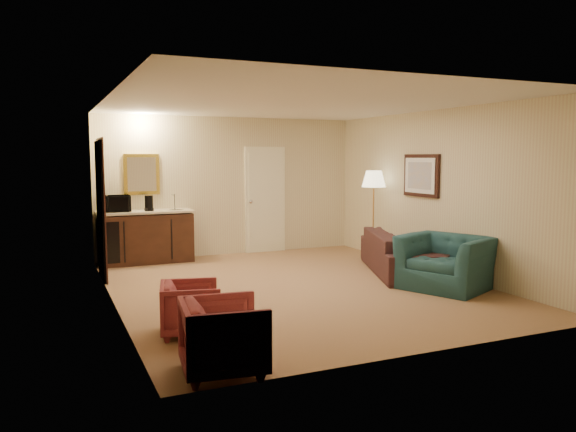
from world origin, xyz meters
name	(u,v)px	position (x,y,z in m)	size (l,w,h in m)	color
ground	(295,286)	(0.00, 0.00, 0.00)	(6.00, 6.00, 0.00)	#97714D
room_walls	(269,166)	(-0.10, 0.77, 1.72)	(5.02, 6.01, 2.61)	beige
wetbar_cabinet	(146,237)	(-1.65, 2.72, 0.46)	(1.64, 0.58, 0.92)	#3B1F13
sofa	(400,246)	(1.95, 0.22, 0.44)	(2.23, 0.65, 0.87)	black
teal_armchair	(446,253)	(1.90, -0.97, 0.50)	(1.15, 0.75, 1.01)	#1C3E47
rose_chair_near	(191,305)	(-1.90, -1.54, 0.31)	(0.60, 0.56, 0.62)	#963931
rose_chair_far	(224,333)	(-1.90, -2.72, 0.36)	(0.69, 0.65, 0.71)	#963931
coffee_table	(425,270)	(1.75, -0.70, 0.22)	(0.77, 0.52, 0.44)	black
floor_lamp	(373,215)	(2.20, 1.42, 0.81)	(0.43, 0.43, 1.62)	#C88E42
waste_bin	(187,253)	(-0.94, 2.65, 0.14)	(0.22, 0.22, 0.27)	black
microwave	(115,202)	(-2.15, 2.74, 1.09)	(0.51, 0.28, 0.34)	black
coffee_maker	(149,203)	(-1.59, 2.65, 1.05)	(0.14, 0.14, 0.27)	black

